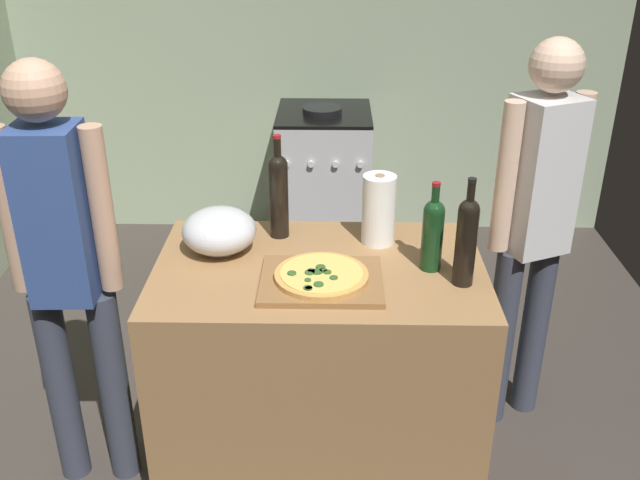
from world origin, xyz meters
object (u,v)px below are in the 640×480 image
object	(u,v)px
stove	(324,183)
mixing_bowl	(219,231)
wine_bottle_dark	(278,192)
paper_towel_roll	(379,210)
person_in_stripes	(65,263)
wine_bottle_clear	(466,238)
pizza	(321,275)
wine_bottle_amber	(433,231)
person_in_red	(534,218)

from	to	relation	value
stove	mixing_bowl	bearing A→B (deg)	-100.66
wine_bottle_dark	stove	world-z (taller)	wine_bottle_dark
mixing_bowl	stove	size ratio (longest dim) A/B	0.28
paper_towel_roll	person_in_stripes	xyz separation A→B (m)	(-1.07, -0.22, -0.11)
mixing_bowl	wine_bottle_clear	xyz separation A→B (m)	(0.82, -0.21, 0.08)
paper_towel_roll	person_in_stripes	bearing A→B (deg)	-168.34
pizza	wine_bottle_clear	size ratio (longest dim) A/B	0.84
wine_bottle_amber	person_in_stripes	xyz separation A→B (m)	(-1.24, -0.02, -0.12)
person_in_stripes	wine_bottle_clear	bearing A→B (deg)	-3.37
mixing_bowl	pizza	bearing A→B (deg)	-31.77
wine_bottle_dark	person_in_red	bearing A→B (deg)	7.52
pizza	paper_towel_roll	world-z (taller)	paper_towel_roll
wine_bottle_amber	paper_towel_roll	bearing A→B (deg)	130.15
pizza	wine_bottle_amber	xyz separation A→B (m)	(0.37, 0.11, 0.11)
wine_bottle_clear	wine_bottle_amber	size ratio (longest dim) A/B	1.17
wine_bottle_clear	stove	size ratio (longest dim) A/B	0.39
stove	person_in_red	distance (m)	1.83
mixing_bowl	person_in_red	distance (m)	1.21
person_in_red	paper_towel_roll	bearing A→B (deg)	-163.96
pizza	wine_bottle_dark	distance (m)	0.42
wine_bottle_dark	wine_bottle_amber	world-z (taller)	wine_bottle_dark
pizza	wine_bottle_amber	size ratio (longest dim) A/B	0.98
person_in_stripes	paper_towel_roll	bearing A→B (deg)	11.66
mixing_bowl	wine_bottle_dark	distance (m)	0.26
mixing_bowl	person_in_red	size ratio (longest dim) A/B	0.16
wine_bottle_dark	stove	distance (m)	1.81
wine_bottle_amber	person_in_stripes	bearing A→B (deg)	-178.99
wine_bottle_clear	person_in_red	xyz separation A→B (m)	(0.35, 0.48, -0.14)
wine_bottle_clear	wine_bottle_amber	world-z (taller)	wine_bottle_clear
wine_bottle_dark	person_in_red	distance (m)	1.00
mixing_bowl	wine_bottle_dark	world-z (taller)	wine_bottle_dark
pizza	mixing_bowl	size ratio (longest dim) A/B	1.17
paper_towel_roll	stove	bearing A→B (deg)	97.18
stove	person_in_stripes	xyz separation A→B (m)	(-0.85, -1.96, 0.48)
wine_bottle_amber	stove	xyz separation A→B (m)	(-0.39, 1.94, -0.60)
paper_towel_roll	wine_bottle_clear	bearing A→B (deg)	-48.95
paper_towel_roll	wine_bottle_dark	xyz separation A→B (m)	(-0.36, 0.05, 0.05)
pizza	stove	xyz separation A→B (m)	(-0.02, 2.05, -0.49)
mixing_bowl	person_in_red	bearing A→B (deg)	12.67
pizza	person_in_stripes	distance (m)	0.88
wine_bottle_dark	stove	bearing A→B (deg)	85.17
person_in_stripes	person_in_red	world-z (taller)	person_in_stripes
pizza	person_in_stripes	bearing A→B (deg)	174.00
wine_bottle_amber	stove	bearing A→B (deg)	101.30
paper_towel_roll	wine_bottle_dark	bearing A→B (deg)	172.48
paper_towel_roll	mixing_bowl	bearing A→B (deg)	-171.10
pizza	stove	bearing A→B (deg)	90.53
wine_bottle_amber	person_in_red	xyz separation A→B (m)	(0.45, 0.38, -0.12)
mixing_bowl	paper_towel_roll	xyz separation A→B (m)	(0.56, 0.09, 0.05)
paper_towel_roll	wine_bottle_amber	bearing A→B (deg)	-49.85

